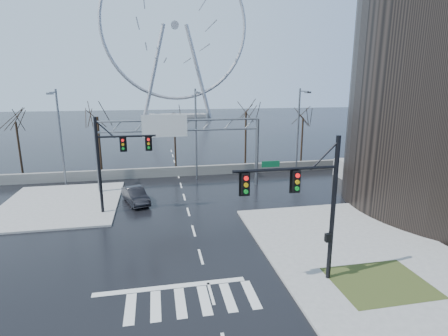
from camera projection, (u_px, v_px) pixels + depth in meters
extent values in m
plane|color=black|center=(201.00, 257.00, 21.77)|extent=(260.00, 260.00, 0.00)
cube|color=gray|center=(333.00, 230.00, 25.55)|extent=(12.00, 10.00, 0.15)
cube|color=gray|center=(61.00, 204.00, 31.11)|extent=(10.00, 12.00, 0.15)
cube|color=#283717|center=(380.00, 282.00, 18.67)|extent=(5.00, 4.00, 0.02)
cube|color=slate|center=(178.00, 171.00, 40.71)|extent=(52.00, 0.50, 1.10)
cylinder|color=black|center=(333.00, 211.00, 18.25)|extent=(0.24, 0.24, 8.00)
cylinder|color=black|center=(286.00, 169.00, 17.17)|extent=(5.40, 0.16, 0.16)
cube|color=black|center=(296.00, 181.00, 17.27)|extent=(0.35, 0.28, 1.05)
cube|color=black|center=(245.00, 184.00, 16.77)|extent=(0.35, 0.28, 1.05)
cylinder|color=black|center=(99.00, 167.00, 28.09)|extent=(0.24, 0.24, 8.00)
cylinder|color=black|center=(127.00, 136.00, 27.96)|extent=(4.60, 0.16, 0.16)
cube|color=black|center=(123.00, 144.00, 27.90)|extent=(0.35, 0.28, 1.05)
cube|color=black|center=(149.00, 143.00, 28.28)|extent=(0.35, 0.28, 1.05)
cylinder|color=slate|center=(98.00, 158.00, 33.73)|extent=(0.36, 0.36, 7.00)
cylinder|color=slate|center=(257.00, 152.00, 36.76)|extent=(0.36, 0.36, 7.00)
cylinder|color=slate|center=(180.00, 120.00, 34.43)|extent=(16.00, 0.20, 0.20)
cylinder|color=slate|center=(180.00, 130.00, 34.66)|extent=(16.00, 0.20, 0.20)
cube|color=#0A4E28|center=(165.00, 126.00, 34.12)|extent=(4.20, 0.10, 2.00)
cube|color=silver|center=(165.00, 126.00, 34.06)|extent=(4.40, 0.02, 2.20)
cylinder|color=slate|center=(61.00, 139.00, 35.96)|extent=(0.20, 0.20, 10.00)
cylinder|color=slate|center=(53.00, 92.00, 33.81)|extent=(0.12, 2.20, 0.12)
cube|color=slate|center=(50.00, 94.00, 32.88)|extent=(0.50, 0.70, 0.18)
cylinder|color=slate|center=(196.00, 135.00, 38.61)|extent=(0.20, 0.20, 10.00)
cylinder|color=slate|center=(196.00, 92.00, 36.46)|extent=(0.12, 2.20, 0.12)
cube|color=slate|center=(198.00, 93.00, 35.53)|extent=(0.50, 0.70, 0.18)
cylinder|color=slate|center=(298.00, 132.00, 40.89)|extent=(0.20, 0.20, 10.00)
cylinder|color=slate|center=(304.00, 91.00, 38.73)|extent=(0.12, 2.20, 0.12)
cube|color=slate|center=(308.00, 92.00, 37.80)|extent=(0.50, 0.70, 0.18)
cylinder|color=black|center=(19.00, 149.00, 40.50)|extent=(0.24, 0.24, 6.30)
cylinder|color=black|center=(100.00, 145.00, 41.68)|extent=(0.24, 0.24, 6.75)
cylinder|color=black|center=(175.00, 145.00, 44.44)|extent=(0.24, 0.24, 5.85)
cylinder|color=black|center=(246.00, 139.00, 45.06)|extent=(0.24, 0.24, 7.02)
cylinder|color=black|center=(302.00, 140.00, 47.15)|extent=(0.24, 0.24, 6.12)
cube|color=gray|center=(178.00, 115.00, 113.17)|extent=(18.00, 6.00, 1.00)
torus|color=#B2B2B7|center=(175.00, 25.00, 106.72)|extent=(45.00, 1.00, 45.00)
cylinder|color=#B2B2B7|center=(175.00, 25.00, 106.72)|extent=(2.40, 1.50, 2.40)
cylinder|color=#B2B2B7|center=(154.00, 72.00, 108.68)|extent=(8.28, 1.20, 28.82)
cylinder|color=#B2B2B7|center=(198.00, 73.00, 111.33)|extent=(8.28, 1.20, 28.82)
imported|color=black|center=(136.00, 196.00, 31.39)|extent=(2.80, 4.59, 1.43)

